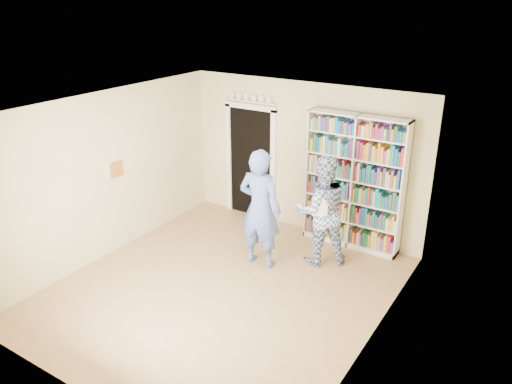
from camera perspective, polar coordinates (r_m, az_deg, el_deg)
floor at (r=7.56m, az=-3.86°, el=-10.99°), size 5.00×5.00×0.00m
ceiling at (r=6.49m, az=-4.48°, el=9.41°), size 5.00×5.00×0.00m
wall_back at (r=8.91m, az=5.43°, el=3.88°), size 4.50×0.00×4.50m
wall_left at (r=8.37m, az=-16.66°, el=1.81°), size 0.00×5.00×5.00m
wall_right at (r=5.98m, az=13.61°, el=-6.18°), size 0.00×5.00×5.00m
bookshelf at (r=8.44m, az=11.18°, el=1.15°), size 1.67×0.31×2.30m
doorway at (r=9.47m, az=-0.60°, el=4.00°), size 1.10×0.08×2.43m
wall_art at (r=8.46m, az=-15.61°, el=2.51°), size 0.03×0.25×0.25m
man_blue at (r=7.75m, az=0.47°, el=-1.92°), size 0.74×0.51×1.93m
man_plaid at (r=7.91m, az=7.51°, el=-2.09°), size 1.12×1.09×1.81m
paper_sheet at (r=7.58m, az=7.33°, el=-1.63°), size 0.21×0.11×0.32m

